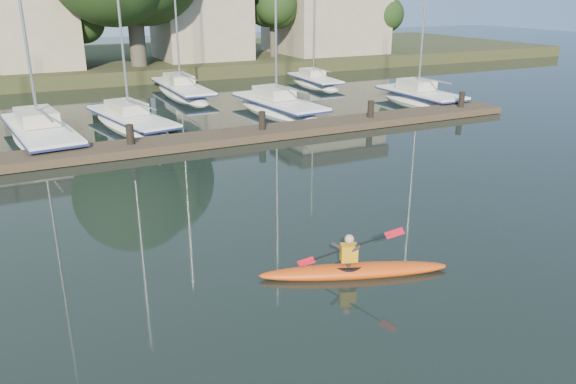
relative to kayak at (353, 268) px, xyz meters
name	(u,v)px	position (x,y,z in m)	size (l,w,h in m)	color
ground	(388,283)	(0.51, -0.71, -0.18)	(160.00, 160.00, 0.00)	black
kayak	(353,268)	(0.00, 0.00, 0.00)	(4.53, 2.14, 1.47)	#CF470F
dock	(200,140)	(0.51, 13.29, 0.03)	(34.00, 2.00, 1.80)	#413525
sailboat_1	(43,145)	(-5.73, 17.10, -0.39)	(3.40, 9.60, 15.36)	white
sailboat_2	(132,130)	(-1.46, 18.24, -0.36)	(3.73, 9.00, 14.52)	white
sailboat_3	(279,115)	(6.73, 18.29, -0.39)	(3.11, 8.83, 13.95)	white
sailboat_4	(419,105)	(15.79, 17.13, -0.39)	(2.41, 7.57, 12.80)	white
sailboat_6	(182,97)	(3.48, 26.33, -0.36)	(2.13, 10.05, 15.97)	white
sailboat_7	(314,87)	(13.28, 25.96, -0.35)	(2.20, 7.18, 11.44)	white
shore	(118,32)	(2.12, 39.58, 3.05)	(90.00, 25.25, 12.75)	#29381C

